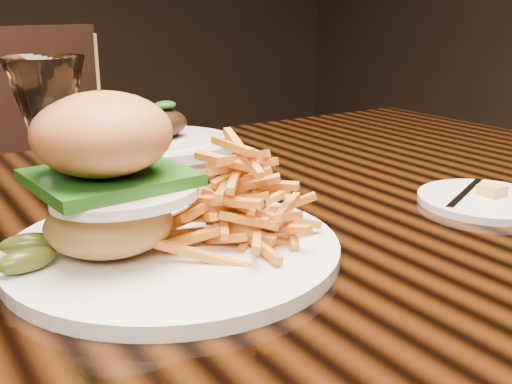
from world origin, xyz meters
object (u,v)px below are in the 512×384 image
wine_glass (49,114)px  far_dish (160,140)px  chair_far (59,190)px  dining_table (194,265)px  burger_plate (170,199)px

wine_glass → far_dish: (0.29, 0.40, -0.13)m
chair_far → dining_table: bearing=-114.5°
wine_glass → far_dish: 0.51m
dining_table → chair_far: 0.90m
far_dish → chair_far: size_ratio=0.28×
burger_plate → chair_far: size_ratio=0.36×
burger_plate → chair_far: burger_plate is taller
dining_table → far_dish: bearing=72.2°
dining_table → burger_plate: size_ratio=4.67×
burger_plate → chair_far: (0.14, 1.01, -0.27)m
dining_table → burger_plate: 0.20m
burger_plate → far_dish: 0.49m
dining_table → wine_glass: 0.30m
dining_table → wine_glass: bearing=-159.6°
wine_glass → chair_far: bearing=75.8°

